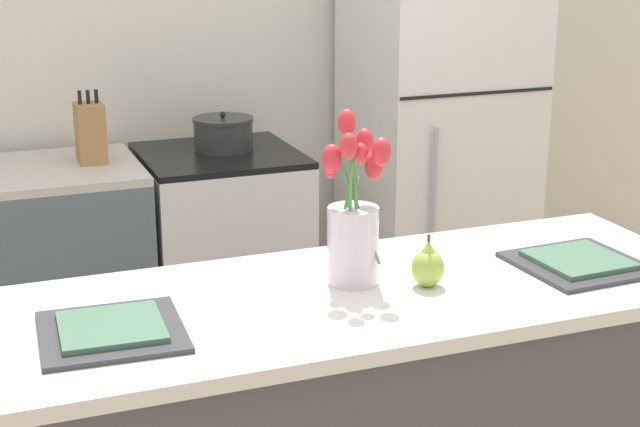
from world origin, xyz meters
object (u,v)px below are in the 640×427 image
at_px(plate_setting_left, 111,330).
at_px(knife_block, 90,133).
at_px(stove_range, 223,261).
at_px(pear_figurine, 428,266).
at_px(refrigerator, 437,132).
at_px(plate_setting_right, 579,262).
at_px(flower_vase, 354,223).
at_px(cooking_pot, 223,133).

distance_m(plate_setting_left, knife_block, 1.68).
bearing_deg(stove_range, pear_figurine, -87.64).
distance_m(refrigerator, plate_setting_right, 1.71).
relative_size(refrigerator, plate_setting_right, 5.71).
bearing_deg(flower_vase, refrigerator, 56.10).
relative_size(refrigerator, pear_figurine, 13.82).
xyz_separation_m(refrigerator, pear_figurine, (-0.88, -1.63, 0.07)).
bearing_deg(plate_setting_right, pear_figurine, 178.15).
distance_m(pear_figurine, knife_block, 1.74).
distance_m(stove_range, flower_vase, 1.67).
bearing_deg(knife_block, cooking_pot, 2.15).
distance_m(pear_figurine, cooking_pot, 1.67).
height_order(plate_setting_left, knife_block, knife_block).
relative_size(flower_vase, knife_block, 1.55).
bearing_deg(stove_range, cooking_pot, 53.95).
xyz_separation_m(stove_range, flower_vase, (-0.09, -1.55, 0.63)).
bearing_deg(cooking_pot, refrigerator, -2.43).
distance_m(refrigerator, flower_vase, 1.87).
distance_m(plate_setting_left, cooking_pot, 1.83).
xyz_separation_m(refrigerator, plate_setting_left, (-1.64, -1.65, 0.03)).
distance_m(refrigerator, knife_block, 1.44).
relative_size(cooking_pot, knife_block, 0.88).
height_order(flower_vase, cooking_pot, flower_vase).
bearing_deg(knife_block, refrigerator, -0.79).
xyz_separation_m(refrigerator, cooking_pot, (-0.92, 0.04, 0.06)).
height_order(stove_range, pear_figurine, pear_figurine).
distance_m(flower_vase, knife_block, 1.62).
distance_m(pear_figurine, plate_setting_left, 0.76).
height_order(refrigerator, cooking_pot, refrigerator).
height_order(stove_range, plate_setting_right, plate_setting_right).
relative_size(flower_vase, plate_setting_right, 1.32).
xyz_separation_m(flower_vase, cooking_pot, (0.12, 1.59, -0.11)).
bearing_deg(cooking_pot, knife_block, -177.85).
height_order(cooking_pot, knife_block, knife_block).
height_order(plate_setting_left, cooking_pot, cooking_pot).
xyz_separation_m(stove_range, refrigerator, (0.95, 0.00, 0.46)).
relative_size(refrigerator, flower_vase, 4.33).
bearing_deg(pear_figurine, cooking_pot, 91.31).
height_order(plate_setting_right, cooking_pot, cooking_pot).
xyz_separation_m(stove_range, knife_block, (-0.48, 0.02, 0.56)).
bearing_deg(plate_setting_left, cooking_pot, 66.90).
distance_m(refrigerator, pear_figurine, 1.86).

